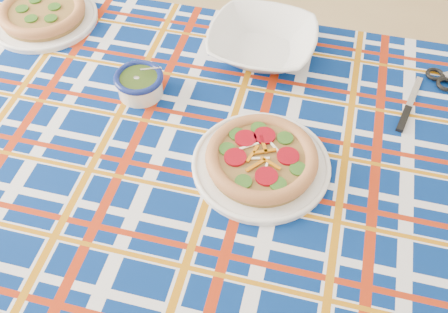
% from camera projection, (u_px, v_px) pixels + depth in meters
% --- Properties ---
extents(floor, '(4.00, 4.00, 0.00)m').
position_uv_depth(floor, '(161.00, 164.00, 1.99)').
color(floor, tan).
rests_on(floor, ground).
extents(dining_table, '(1.57, 1.00, 0.73)m').
position_uv_depth(dining_table, '(196.00, 165.00, 1.16)').
color(dining_table, brown).
rests_on(dining_table, floor).
extents(tablecloth, '(1.60, 1.03, 0.10)m').
position_uv_depth(tablecloth, '(196.00, 159.00, 1.14)').
color(tablecloth, navy).
rests_on(tablecloth, dining_table).
extents(main_focaccia_plate, '(0.32, 0.32, 0.06)m').
position_uv_depth(main_focaccia_plate, '(262.00, 158.00, 1.04)').
color(main_focaccia_plate, olive).
rests_on(main_focaccia_plate, tablecloth).
extents(pesto_bowl, '(0.13, 0.13, 0.07)m').
position_uv_depth(pesto_bowl, '(139.00, 82.00, 1.17)').
color(pesto_bowl, '#20340E').
rests_on(pesto_bowl, tablecloth).
extents(serving_bowl, '(0.29, 0.29, 0.07)m').
position_uv_depth(serving_bowl, '(262.00, 43.00, 1.27)').
color(serving_bowl, white).
rests_on(serving_bowl, tablecloth).
extents(second_focaccia_plate, '(0.33, 0.33, 0.05)m').
position_uv_depth(second_focaccia_plate, '(42.00, 12.00, 1.36)').
color(second_focaccia_plate, olive).
rests_on(second_focaccia_plate, tablecloth).
extents(table_knife, '(0.07, 0.21, 0.01)m').
position_uv_depth(table_knife, '(414.00, 93.00, 1.19)').
color(table_knife, silver).
rests_on(table_knife, tablecloth).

